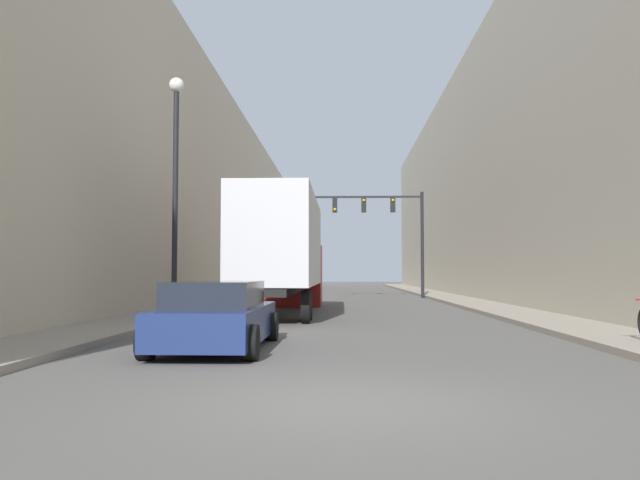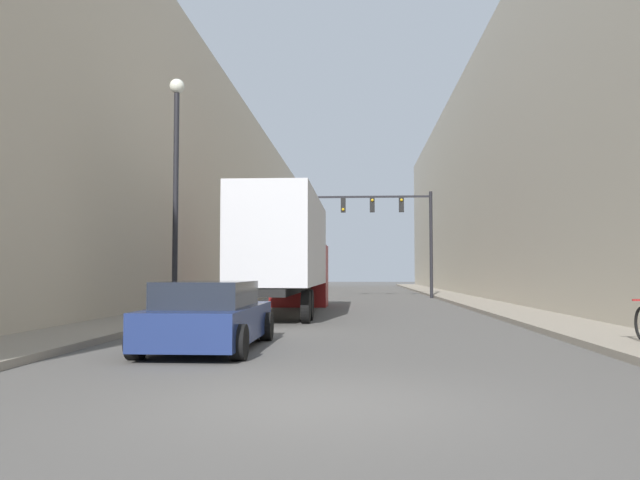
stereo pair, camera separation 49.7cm
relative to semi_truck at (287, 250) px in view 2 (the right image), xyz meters
The scene contains 9 objects.
ground_plane 16.59m from the semi_truck, 82.19° to the right, with size 200.00×200.00×0.00m, color #565451.
sidewalk_right 16.29m from the semi_truck, 58.39° to the left, with size 2.29×80.00×0.15m.
sidewalk_left 14.49m from the semi_truck, 106.21° to the left, with size 2.29×80.00×0.15m.
building_right 19.29m from the semi_truck, 47.48° to the left, with size 6.00×80.00×14.71m.
building_left 16.53m from the semi_truck, 120.64° to the left, with size 6.00×80.00×13.37m.
semi_truck is the anchor object (origin of this frame).
sedan_car 11.28m from the semi_truck, 91.50° to the right, with size 2.10×4.55×1.36m.
traffic_signal_gantry 15.89m from the semi_truck, 70.69° to the left, with size 7.28×0.35×6.54m.
street_lamp 6.55m from the semi_truck, 116.05° to the right, with size 0.44×0.44×7.35m.
Camera 2 is at (0.50, -7.36, 1.54)m, focal length 35.00 mm.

